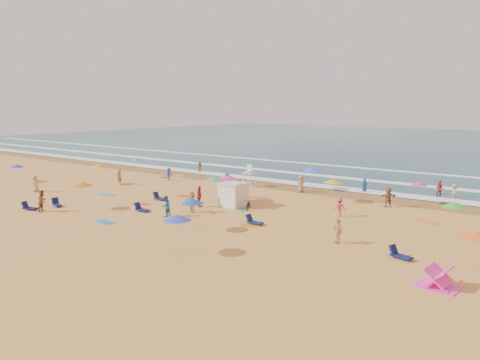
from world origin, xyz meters
The scene contains 12 objects.
ground centered at (0.00, 0.00, 0.00)m, with size 220.00×220.00×0.00m, color gold.
ocean centered at (0.00, 84.00, 0.00)m, with size 220.00×140.00×0.18m, color #0C4756.
wet_sand centered at (0.00, 12.50, 0.01)m, with size 220.00×220.00×0.00m, color olive.
surf_foam centered at (0.00, 21.32, 0.10)m, with size 200.00×18.70×0.05m.
cabana centered at (1.94, 1.31, 1.00)m, with size 2.00×2.00×2.00m, color white.
cabana_roof centered at (1.94, 1.31, 2.06)m, with size 2.20×2.20×0.12m, color silver.
bicycle centered at (3.84, 1.01, 0.45)m, with size 0.59×1.70×0.89m, color black.
lifeguard_stand centered at (-2.82, 10.43, 1.05)m, with size 1.20×1.20×2.10m, color white, non-canonical shape.
beach_umbrellas centered at (-0.55, 0.16, 2.18)m, with size 51.12×28.94×0.80m.
loungers centered at (3.28, -1.58, 0.17)m, with size 49.38×23.96×0.34m.
towels centered at (-5.26, -2.16, 0.01)m, with size 44.93×27.44×0.03m.
beachgoers centered at (1.79, 4.53, 0.82)m, with size 37.04×28.75×2.15m.
Camera 1 is at (27.19, -31.32, 9.03)m, focal length 35.00 mm.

